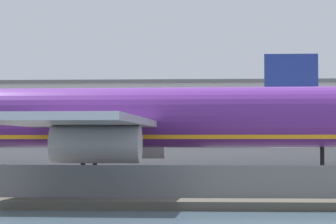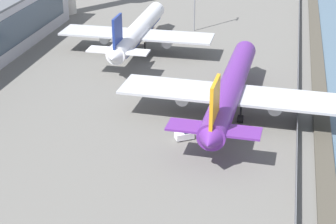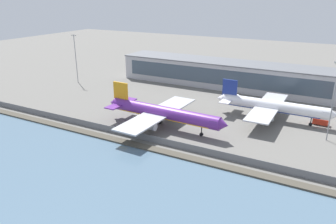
{
  "view_description": "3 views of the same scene",
  "coord_description": "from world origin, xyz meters",
  "px_view_note": "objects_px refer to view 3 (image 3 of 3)",
  "views": [
    {
      "loc": [
        14.92,
        -64.37,
        3.59
      ],
      "look_at": [
        11.16,
        0.16,
        6.18
      ],
      "focal_mm": 85.0,
      "sensor_mm": 36.0,
      "label": 1
    },
    {
      "loc": [
        -88.72,
        -12.4,
        45.88
      ],
      "look_at": [
        0.8,
        6.98,
        2.79
      ],
      "focal_mm": 60.0,
      "sensor_mm": 36.0,
      "label": 2
    },
    {
      "loc": [
        60.91,
        -97.64,
        45.02
      ],
      "look_at": [
        6.82,
        2.46,
        3.76
      ],
      "focal_mm": 35.0,
      "sensor_mm": 36.0,
      "label": 3
    }
  ],
  "objects_px": {
    "apron_light_mast_apron_west": "(76,57)",
    "baggage_tug": "(145,114)",
    "passenger_jet_white": "(271,106)",
    "apron_light_mast_apron_east": "(334,99)",
    "ops_van": "(320,121)",
    "cargo_jet_purple": "(162,113)"
  },
  "relations": [
    {
      "from": "apron_light_mast_apron_west",
      "to": "apron_light_mast_apron_east",
      "type": "relative_size",
      "value": 0.98
    },
    {
      "from": "cargo_jet_purple",
      "to": "apron_light_mast_apron_east",
      "type": "distance_m",
      "value": 55.66
    },
    {
      "from": "cargo_jet_purple",
      "to": "baggage_tug",
      "type": "relative_size",
      "value": 13.47
    },
    {
      "from": "cargo_jet_purple",
      "to": "ops_van",
      "type": "xyz_separation_m",
      "value": [
        49.49,
        29.44,
        -4.15
      ]
    },
    {
      "from": "apron_light_mast_apron_east",
      "to": "apron_light_mast_apron_west",
      "type": "bearing_deg",
      "value": 171.9
    },
    {
      "from": "cargo_jet_purple",
      "to": "ops_van",
      "type": "relative_size",
      "value": 8.99
    },
    {
      "from": "ops_van",
      "to": "passenger_jet_white",
      "type": "bearing_deg",
      "value": -170.22
    },
    {
      "from": "cargo_jet_purple",
      "to": "apron_light_mast_apron_east",
      "type": "height_order",
      "value": "apron_light_mast_apron_east"
    },
    {
      "from": "passenger_jet_white",
      "to": "apron_light_mast_apron_east",
      "type": "xyz_separation_m",
      "value": [
        20.26,
        -10.65,
        9.07
      ]
    },
    {
      "from": "passenger_jet_white",
      "to": "apron_light_mast_apron_west",
      "type": "bearing_deg",
      "value": 176.16
    },
    {
      "from": "passenger_jet_white",
      "to": "baggage_tug",
      "type": "distance_m",
      "value": 48.15
    },
    {
      "from": "ops_van",
      "to": "apron_light_mast_apron_east",
      "type": "distance_m",
      "value": 19.05
    },
    {
      "from": "baggage_tug",
      "to": "passenger_jet_white",
      "type": "bearing_deg",
      "value": 24.63
    },
    {
      "from": "baggage_tug",
      "to": "apron_light_mast_apron_east",
      "type": "distance_m",
      "value": 65.92
    },
    {
      "from": "ops_van",
      "to": "apron_light_mast_apron_west",
      "type": "distance_m",
      "value": 120.94
    },
    {
      "from": "baggage_tug",
      "to": "ops_van",
      "type": "distance_m",
      "value": 64.9
    },
    {
      "from": "ops_van",
      "to": "apron_light_mast_apron_east",
      "type": "height_order",
      "value": "apron_light_mast_apron_east"
    },
    {
      "from": "passenger_jet_white",
      "to": "apron_light_mast_apron_west",
      "type": "height_order",
      "value": "apron_light_mast_apron_west"
    },
    {
      "from": "baggage_tug",
      "to": "apron_light_mast_apron_west",
      "type": "relative_size",
      "value": 0.14
    },
    {
      "from": "cargo_jet_purple",
      "to": "passenger_jet_white",
      "type": "relative_size",
      "value": 1.08
    },
    {
      "from": "passenger_jet_white",
      "to": "ops_van",
      "type": "bearing_deg",
      "value": 9.78
    },
    {
      "from": "apron_light_mast_apron_west",
      "to": "baggage_tug",
      "type": "bearing_deg",
      "value": -24.33
    }
  ]
}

